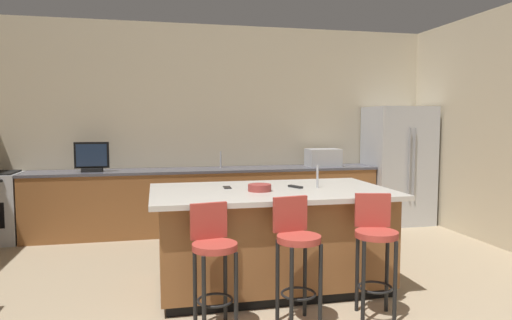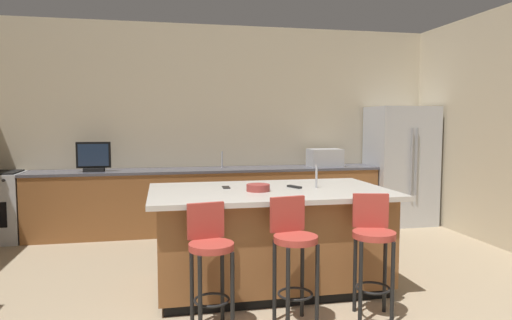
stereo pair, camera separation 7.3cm
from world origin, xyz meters
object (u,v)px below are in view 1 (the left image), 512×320
Objects in this scene: microwave at (323,158)px; bar_stool_center at (297,249)px; cell_phone at (227,187)px; kitchen_island at (270,237)px; tv_remote at (295,187)px; tv_monitor at (92,158)px; fruit_bowl at (260,188)px; bar_stool_left at (213,256)px; bar_stool_right at (375,244)px; refrigerator at (398,165)px.

bar_stool_center is (-1.40, -3.14, -0.44)m from microwave.
microwave is 3.20× the size of cell_phone.
tv_remote is (0.26, 0.04, 0.47)m from kitchen_island.
tv_monitor is 2.61× the size of tv_remote.
fruit_bowl is at bearing -122.67° from microwave.
tv_remote is (0.39, 0.14, -0.02)m from fruit_bowl.
bar_stool_left reaches higher than cell_phone.
bar_stool_right is 1.15m from fruit_bowl.
cell_phone is (-3.00, -2.04, 0.04)m from refrigerator.
cell_phone reaches higher than kitchen_island.
tv_monitor is 2.96× the size of cell_phone.
cell_phone is (-1.04, 1.03, 0.35)m from bar_stool_right.
tv_remote is at bearing 9.68° from kitchen_island.
cell_phone is at bearing -130.33° from microwave.
tv_remote is at bearing 19.46° from fruit_bowl.
kitchen_island is 1.04m from bar_stool_left.
microwave reaches higher than kitchen_island.
bar_stool_left is at bearing -126.11° from fruit_bowl.
tv_remote is at bearing -45.46° from tv_monitor.
kitchen_island is at bearing 162.99° from tv_remote.
kitchen_island is 2.28× the size of bar_stool_center.
bar_stool_center is at bearing -13.77° from bar_stool_left.
bar_stool_center reaches higher than tv_remote.
bar_stool_left is 1.09m from cell_phone.
refrigerator is 1.22m from microwave.
bar_stool_right reaches higher than bar_stool_left.
fruit_bowl is (-1.53, -2.38, -0.07)m from microwave.
bar_stool_right is at bearing -103.37° from microwave.
refrigerator reaches higher than tv_monitor.
bar_stool_center is at bearing -67.84° from cell_phone.
microwave is at bearing 51.37° from cell_phone.
cell_phone is (-0.39, 0.18, 0.46)m from kitchen_island.
kitchen_island is 0.54m from tv_remote.
bar_stool_right is at bearing -12.27° from bar_stool_left.
bar_stool_left reaches higher than kitchen_island.
microwave is 2.83m from fruit_bowl.
microwave reaches higher than fruit_bowl.
microwave is at bearing 46.26° from bar_stool_left.
bar_stool_right is (0.65, -0.85, 0.12)m from kitchen_island.
tv_monitor is at bearing 111.62° from bar_stool_center.
kitchen_island is 2.28× the size of bar_stool_right.
tv_remote reaches higher than cell_phone.
bar_stool_center is 0.66m from bar_stool_right.
kitchen_island is at bearing -49.69° from tv_monitor.
fruit_bowl is (-0.12, 0.75, 0.37)m from bar_stool_center.
cell_phone is at bearing -145.75° from refrigerator.
bar_stool_left is 0.97m from fruit_bowl.
refrigerator is 1.89× the size of bar_stool_left.
bar_stool_right is at bearing -43.10° from cell_phone.
refrigerator reaches higher than bar_stool_center.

